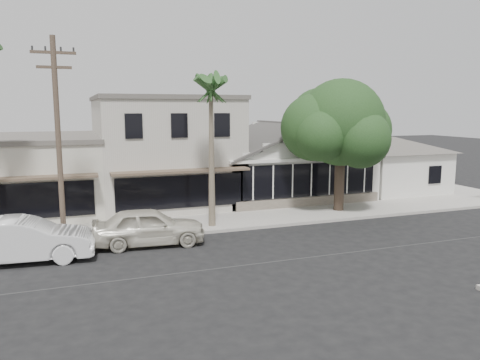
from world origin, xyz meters
name	(u,v)px	position (x,y,z in m)	size (l,w,h in m)	color
ground	(301,258)	(0.00, 0.00, 0.00)	(140.00, 140.00, 0.00)	black
sidewalk_north	(87,233)	(-8.00, 6.75, 0.07)	(90.00, 3.50, 0.15)	#9E9991
corner_shop	(283,159)	(5.00, 12.47, 2.62)	(10.40, 8.60, 5.10)	silver
side_cottage	(391,171)	(13.20, 11.50, 1.50)	(6.00, 6.00, 3.00)	silver
row_building_near	(162,152)	(-3.00, 13.50, 3.25)	(8.00, 10.00, 6.50)	#BDB7AA
row_building_midnear	(8,177)	(-12.00, 13.50, 2.10)	(10.00, 10.00, 4.20)	beige
utility_pole	(58,137)	(-9.00, 5.20, 4.79)	(1.80, 0.24, 9.00)	brown
car_0	(149,227)	(-5.46, 4.03, 0.84)	(1.98, 4.92, 1.68)	beige
car_1	(23,240)	(-10.46, 3.41, 0.88)	(1.87, 5.35, 1.76)	white
shade_tree	(338,125)	(5.92, 7.09, 5.06)	(6.92, 6.26, 7.68)	#423328
palm_east	(211,89)	(-2.00, 5.86, 6.91)	(2.79, 2.79, 8.05)	#726651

